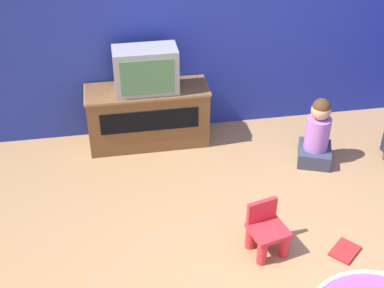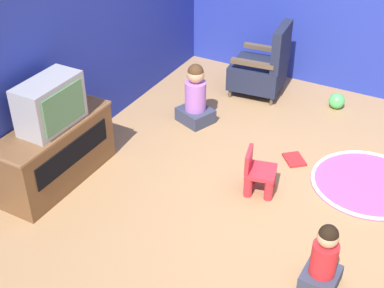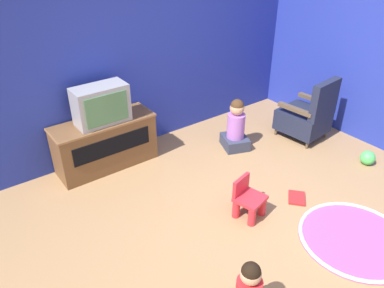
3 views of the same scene
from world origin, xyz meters
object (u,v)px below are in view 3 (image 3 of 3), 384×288
object	(u,v)px
toy_ball	(368,158)
black_armchair	(307,116)
book	(297,198)
child_watching_center	(236,127)
yellow_kid_chair	(248,201)
television	(101,105)
tv_cabinet	(105,143)

from	to	relation	value
toy_ball	black_armchair	bearing A→B (deg)	95.49
black_armchair	book	size ratio (longest dim) A/B	3.02
child_watching_center	yellow_kid_chair	bearing A→B (deg)	163.98
television	toy_ball	size ratio (longest dim) A/B	3.37
yellow_kid_chair	book	xyz separation A→B (m)	(0.61, -0.14, -0.17)
television	book	distance (m)	2.39
yellow_kid_chair	book	bearing A→B (deg)	-26.78
television	child_watching_center	bearing A→B (deg)	-20.42
yellow_kid_chair	black_armchair	bearing A→B (deg)	7.90
television	black_armchair	size ratio (longest dim) A/B	0.68
tv_cabinet	toy_ball	size ratio (longest dim) A/B	6.75
television	book	world-z (taller)	television
book	television	bearing A→B (deg)	86.01
yellow_kid_chair	child_watching_center	size ratio (longest dim) A/B	0.61
child_watching_center	book	xyz separation A→B (m)	(-0.19, -1.22, -0.28)
tv_cabinet	black_armchair	world-z (taller)	black_armchair
yellow_kid_chair	book	distance (m)	0.65
tv_cabinet	black_armchair	size ratio (longest dim) A/B	1.37
tv_cabinet	book	size ratio (longest dim) A/B	4.13
tv_cabinet	book	bearing A→B (deg)	-53.45
tv_cabinet	child_watching_center	distance (m)	1.66
toy_ball	yellow_kid_chair	bearing A→B (deg)	173.78
television	black_armchair	bearing A→B (deg)	-20.86
child_watching_center	book	world-z (taller)	child_watching_center
tv_cabinet	yellow_kid_chair	bearing A→B (deg)	-66.15
television	black_armchair	world-z (taller)	television
black_armchair	yellow_kid_chair	world-z (taller)	black_armchair
black_armchair	child_watching_center	world-z (taller)	black_armchair
tv_cabinet	yellow_kid_chair	distance (m)	1.85
television	book	bearing A→B (deg)	-52.92
tv_cabinet	toy_ball	xyz separation A→B (m)	(2.59, -1.89, -0.23)
tv_cabinet	black_armchair	distance (m)	2.69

